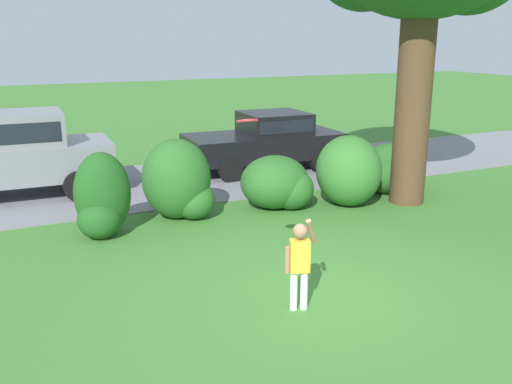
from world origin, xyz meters
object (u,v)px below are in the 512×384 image
at_px(parked_sedan, 267,139).
at_px(frisbee, 247,121).
at_px(child_thrower, 300,259).
at_px(parked_suv, 6,151).

xyz_separation_m(parked_sedan, frisbee, (-3.76, -7.14, 1.67)).
distance_m(child_thrower, frisbee, 1.94).
xyz_separation_m(parked_suv, frisbee, (2.73, -7.10, 1.44)).
height_order(parked_sedan, frisbee, frisbee).
height_order(parked_suv, child_thrower, parked_suv).
xyz_separation_m(parked_sedan, child_thrower, (-3.23, -7.61, -0.13)).
height_order(parked_sedan, parked_suv, parked_suv).
bearing_deg(parked_suv, parked_sedan, 0.32).
distance_m(parked_sedan, parked_suv, 6.50).
bearing_deg(frisbee, parked_suv, 111.04).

